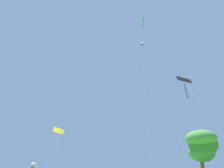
# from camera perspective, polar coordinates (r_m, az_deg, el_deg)

# --- Properties ---
(kite_teal_box) EXTENTS (0.86, 9.25, 28.48)m
(kite_teal_box) POSITION_cam_1_polar(r_m,az_deg,el_deg) (42.68, 8.54, 15.51)
(kite_teal_box) COLOR teal
(kite_teal_box) RESTS_ON ground_plane
(kite_blue_delta) EXTENTS (4.05, 9.77, 30.55)m
(kite_blue_delta) POSITION_cam_1_polar(r_m,az_deg,el_deg) (54.32, 7.73, 10.36)
(kite_blue_delta) COLOR blue
(kite_blue_delta) RESTS_ON ground_plane
(kite_black_large) EXTENTS (2.43, 9.98, 13.78)m
(kite_black_large) POSITION_cam_1_polar(r_m,az_deg,el_deg) (31.39, 18.77, 0.23)
(kite_black_large) COLOR black
(kite_black_large) RESTS_ON ground_plane
(kite_yellow_diamond) EXTENTS (3.18, 8.62, 9.74)m
(kite_yellow_diamond) POSITION_cam_1_polar(r_m,az_deg,el_deg) (47.60, -14.09, -12.81)
(kite_yellow_diamond) COLOR yellow
(kite_yellow_diamond) RESTS_ON ground_plane
(tree_left_oak) EXTENTS (4.92, 4.93, 6.98)m
(tree_left_oak) POSITION_cam_1_polar(r_m,az_deg,el_deg) (36.66, 22.72, -14.67)
(tree_left_oak) COLOR brown
(tree_left_oak) RESTS_ON ground_plane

